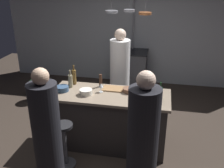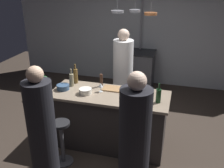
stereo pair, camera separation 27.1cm
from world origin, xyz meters
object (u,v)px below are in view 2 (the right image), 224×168
cutting_board (113,89)px  mixing_bowl_wooden (128,91)px  wine_bottle_red (158,95)px  wine_glass_near_right_guest (151,98)px  guest_right (134,146)px  mixing_bowl_blue (63,87)px  chef (123,78)px  wine_bottle_white (72,80)px  bar_stool_right (136,154)px  mixing_bowl_ceramic (85,91)px  guest_left (42,133)px  wine_bottle_amber (76,76)px  potted_plant (43,85)px  bar_stool_left (62,141)px  wine_glass_near_left_guest (101,85)px  pepper_mill (101,80)px  stove_range (137,69)px

cutting_board → mixing_bowl_wooden: 0.27m
mixing_bowl_wooden → wine_bottle_red: bearing=-23.7°
wine_glass_near_right_guest → guest_right: bearing=-94.6°
mixing_bowl_blue → chef: bearing=52.9°
wine_bottle_white → mixing_bowl_wooden: 0.94m
bar_stool_right → mixing_bowl_ceramic: size_ratio=3.57×
guest_left → wine_bottle_amber: 1.31m
wine_bottle_white → wine_glass_near_right_guest: size_ratio=1.97×
potted_plant → wine_glass_near_right_guest: (2.54, -1.43, 0.71)m
bar_stool_left → potted_plant: size_ratio=1.31×
wine_glass_near_left_guest → mixing_bowl_wooden: size_ratio=0.78×
guest_right → mixing_bowl_wooden: bearing=105.6°
bar_stool_left → wine_glass_near_right_guest: 1.40m
chef → guest_right: 2.02m
pepper_mill → mixing_bowl_wooden: pepper_mill is taller
guest_right → wine_bottle_red: (0.16, 0.91, 0.23)m
cutting_board → pepper_mill: 0.24m
guest_right → bar_stool_right: bearing=95.5°
wine_bottle_amber → mixing_bowl_ceramic: size_ratio=1.70×
wine_bottle_red → wine_glass_near_left_guest: bearing=172.1°
potted_plant → wine_glass_near_left_guest: bearing=-34.7°
wine_bottle_red → wine_glass_near_right_guest: 0.13m
pepper_mill → mixing_bowl_ceramic: bearing=-114.0°
wine_glass_near_right_guest → mixing_bowl_blue: size_ratio=0.75×
stove_range → mixing_bowl_blue: (-0.74, -2.49, 0.49)m
guest_right → wine_glass_near_left_guest: guest_right is taller
bar_stool_left → potted_plant: 2.32m
pepper_mill → mixing_bowl_blue: bearing=-152.8°
guest_right → bar_stool_left: 1.23m
potted_plant → pepper_mill: size_ratio=2.48×
wine_glass_near_right_guest → mixing_bowl_wooden: bearing=141.5°
guest_left → mixing_bowl_wooden: 1.42m
stove_range → cutting_board: size_ratio=2.78×
wine_bottle_amber → mixing_bowl_wooden: (0.92, -0.14, -0.09)m
mixing_bowl_ceramic → mixing_bowl_wooden: mixing_bowl_ceramic is taller
mixing_bowl_ceramic → mixing_bowl_wooden: bearing=18.8°
stove_range → mixing_bowl_ceramic: mixing_bowl_ceramic is taller
wine_glass_near_right_guest → mixing_bowl_ceramic: 1.00m
stove_range → guest_right: 3.51m
wine_bottle_amber → wine_glass_near_right_guest: (1.30, -0.44, -0.02)m
chef → wine_bottle_red: 1.28m
bar_stool_left → guest_left: bearing=-95.9°
wine_glass_near_left_guest → mixing_bowl_ceramic: (-0.20, -0.13, -0.06)m
mixing_bowl_wooden → wine_bottle_white: bearing=179.7°
bar_stool_right → pepper_mill: (-0.75, 0.86, 0.63)m
wine_bottle_red → bar_stool_right: bearing=-109.7°
bar_stool_right → pepper_mill: bearing=131.0°
wine_bottle_amber → mixing_bowl_ceramic: 0.47m
cutting_board → wine_bottle_white: 0.69m
stove_range → wine_glass_near_left_guest: wine_glass_near_left_guest is taller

